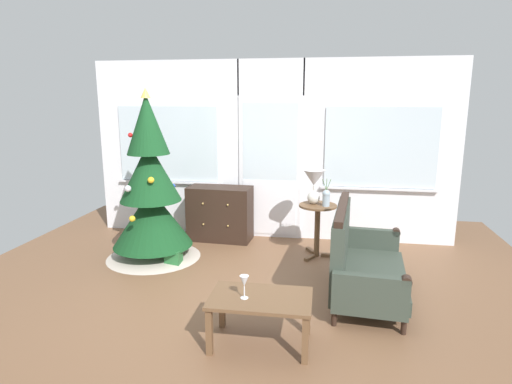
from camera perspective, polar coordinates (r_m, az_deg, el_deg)
The scene contains 11 objects.
ground_plane at distance 4.59m, azimuth -1.82°, elevation -13.75°, with size 6.76×6.76×0.00m, color brown.
back_wall_with_door at distance 6.22m, azimuth 1.91°, elevation 5.50°, with size 5.20×0.14×2.55m.
christmas_tree at distance 5.58m, azimuth -13.73°, elevation -0.53°, with size 1.20×1.20×2.14m.
dresser_cabinet at distance 6.24m, azimuth -4.77°, elevation -2.84°, with size 0.92×0.48×0.78m.
settee_sofa at distance 4.62m, azimuth 13.46°, elevation -8.86°, with size 0.82×1.54×0.96m.
side_table at distance 5.59m, azimuth 8.13°, elevation -3.66°, with size 0.50×0.48×0.69m.
table_lamp at distance 5.52m, azimuth 7.67°, elevation 1.31°, with size 0.28×0.28×0.44m.
flower_vase at distance 5.45m, azimuth 9.26°, elevation -0.67°, with size 0.11×0.10×0.35m.
coffee_table at distance 3.66m, azimuth 0.61°, elevation -14.58°, with size 0.85×0.53×0.42m.
wine_glass at distance 3.55m, azimuth -1.56°, elevation -11.81°, with size 0.08×0.08×0.20m.
gift_box at distance 5.48m, azimuth -10.85°, elevation -8.44°, with size 0.19×0.17×0.19m, color #266633.
Camera 1 is at (0.83, -4.04, 2.02)m, focal length 30.26 mm.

